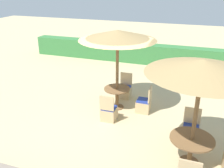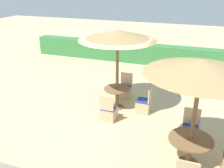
{
  "view_description": "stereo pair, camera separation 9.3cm",
  "coord_description": "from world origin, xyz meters",
  "px_view_note": "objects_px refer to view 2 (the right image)",
  "views": [
    {
      "loc": [
        2.59,
        -6.89,
        4.21
      ],
      "look_at": [
        0.0,
        0.6,
        0.9
      ],
      "focal_mm": 40.0,
      "sensor_mm": 36.0,
      "label": 1
    },
    {
      "loc": [
        2.67,
        -6.86,
        4.21
      ],
      "look_at": [
        0.0,
        0.6,
        0.9
      ],
      "focal_mm": 40.0,
      "sensor_mm": 36.0,
      "label": 2
    }
  ],
  "objects_px": {
    "patio_chair_front_right_north": "(190,133)",
    "round_table_center": "(117,93)",
    "parasol_front_right": "(201,68)",
    "patio_chair_center_north": "(125,91)",
    "parasol_center": "(118,35)",
    "patio_chair_center_east": "(144,105)",
    "patio_chair_center_south": "(109,112)",
    "round_table_front_right": "(190,144)"
  },
  "relations": [
    {
      "from": "parasol_front_right",
      "to": "round_table_center",
      "type": "xyz_separation_m",
      "value": [
        -2.6,
        2.18,
        -1.96
      ]
    },
    {
      "from": "patio_chair_front_right_north",
      "to": "round_table_center",
      "type": "distance_m",
      "value": 2.84
    },
    {
      "from": "parasol_front_right",
      "to": "patio_chair_front_right_north",
      "type": "bearing_deg",
      "value": 92.28
    },
    {
      "from": "round_table_center",
      "to": "patio_chair_center_south",
      "type": "bearing_deg",
      "value": -89.04
    },
    {
      "from": "round_table_front_right",
      "to": "round_table_center",
      "type": "height_order",
      "value": "round_table_center"
    },
    {
      "from": "round_table_center",
      "to": "parasol_center",
      "type": "bearing_deg",
      "value": -53.13
    },
    {
      "from": "round_table_center",
      "to": "patio_chair_center_north",
      "type": "height_order",
      "value": "patio_chair_center_north"
    },
    {
      "from": "parasol_center",
      "to": "patio_chair_center_north",
      "type": "relative_size",
      "value": 2.97
    },
    {
      "from": "round_table_center",
      "to": "patio_chair_center_east",
      "type": "distance_m",
      "value": 1.01
    },
    {
      "from": "patio_chair_front_right_north",
      "to": "patio_chair_center_south",
      "type": "bearing_deg",
      "value": -6.88
    },
    {
      "from": "parasol_center",
      "to": "patio_chair_center_east",
      "type": "relative_size",
      "value": 2.97
    },
    {
      "from": "parasol_center",
      "to": "patio_chair_center_south",
      "type": "xyz_separation_m",
      "value": [
        0.02,
        -0.89,
        -2.32
      ]
    },
    {
      "from": "parasol_center",
      "to": "round_table_center",
      "type": "distance_m",
      "value": 2.04
    },
    {
      "from": "round_table_front_right",
      "to": "patio_chair_center_north",
      "type": "distance_m",
      "value": 4.04
    },
    {
      "from": "parasol_front_right",
      "to": "round_table_center",
      "type": "height_order",
      "value": "parasol_front_right"
    },
    {
      "from": "parasol_front_right",
      "to": "patio_chair_center_north",
      "type": "height_order",
      "value": "parasol_front_right"
    },
    {
      "from": "patio_chair_center_south",
      "to": "round_table_center",
      "type": "bearing_deg",
      "value": 90.96
    },
    {
      "from": "round_table_front_right",
      "to": "patio_chair_center_north",
      "type": "relative_size",
      "value": 1.14
    },
    {
      "from": "patio_chair_center_north",
      "to": "parasol_front_right",
      "type": "bearing_deg",
      "value": 129.83
    },
    {
      "from": "patio_chair_front_right_north",
      "to": "patio_chair_center_north",
      "type": "xyz_separation_m",
      "value": [
        -2.54,
        2.12,
        0.0
      ]
    },
    {
      "from": "parasol_front_right",
      "to": "parasol_center",
      "type": "distance_m",
      "value": 3.39
    },
    {
      "from": "parasol_front_right",
      "to": "patio_chair_center_south",
      "type": "bearing_deg",
      "value": 153.57
    },
    {
      "from": "parasol_center",
      "to": "patio_chair_center_east",
      "type": "xyz_separation_m",
      "value": [
        0.96,
        0.01,
        -2.32
      ]
    },
    {
      "from": "patio_chair_center_north",
      "to": "patio_chair_center_east",
      "type": "relative_size",
      "value": 1.0
    },
    {
      "from": "patio_chair_center_south",
      "to": "patio_chair_center_east",
      "type": "relative_size",
      "value": 1.0
    },
    {
      "from": "patio_chair_front_right_north",
      "to": "patio_chair_center_south",
      "type": "distance_m",
      "value": 2.56
    },
    {
      "from": "round_table_front_right",
      "to": "round_table_center",
      "type": "xyz_separation_m",
      "value": [
        -2.6,
        2.18,
        -0.01
      ]
    },
    {
      "from": "round_table_center",
      "to": "patio_chair_center_north",
      "type": "relative_size",
      "value": 0.97
    },
    {
      "from": "patio_chair_center_south",
      "to": "parasol_front_right",
      "type": "bearing_deg",
      "value": -26.43
    },
    {
      "from": "parasol_front_right",
      "to": "round_table_front_right",
      "type": "xyz_separation_m",
      "value": [
        0.0,
        0.0,
        -1.95
      ]
    },
    {
      "from": "parasol_center",
      "to": "round_table_front_right",
      "type": "bearing_deg",
      "value": -39.96
    },
    {
      "from": "patio_chair_center_north",
      "to": "round_table_front_right",
      "type": "bearing_deg",
      "value": 129.83
    },
    {
      "from": "round_table_center",
      "to": "patio_chair_center_east",
      "type": "bearing_deg",
      "value": 0.41
    },
    {
      "from": "round_table_center",
      "to": "round_table_front_right",
      "type": "bearing_deg",
      "value": -39.96
    },
    {
      "from": "patio_chair_center_south",
      "to": "patio_chair_center_east",
      "type": "height_order",
      "value": "same"
    },
    {
      "from": "patio_chair_front_right_north",
      "to": "parasol_center",
      "type": "height_order",
      "value": "parasol_center"
    },
    {
      "from": "patio_chair_front_right_north",
      "to": "patio_chair_center_north",
      "type": "relative_size",
      "value": 1.0
    },
    {
      "from": "parasol_center",
      "to": "patio_chair_center_south",
      "type": "distance_m",
      "value": 2.49
    },
    {
      "from": "patio_chair_center_north",
      "to": "patio_chair_center_south",
      "type": "bearing_deg",
      "value": 89.98
    },
    {
      "from": "parasol_front_right",
      "to": "patio_chair_front_right_north",
      "type": "height_order",
      "value": "parasol_front_right"
    },
    {
      "from": "patio_chair_center_south",
      "to": "patio_chair_front_right_north",
      "type": "bearing_deg",
      "value": -6.88
    },
    {
      "from": "patio_chair_center_south",
      "to": "patio_chair_center_north",
      "type": "relative_size",
      "value": 1.0
    }
  ]
}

